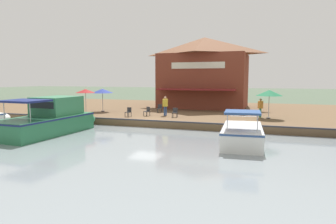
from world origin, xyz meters
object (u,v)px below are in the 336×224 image
at_px(motorboat_distant_upstream, 54,119).
at_px(cafe_chair_under_first_umbrella, 175,112).
at_px(cafe_chair_mid_patio, 160,108).
at_px(motorboat_second_along, 242,133).
at_px(patio_umbrella_by_entrance, 269,93).
at_px(cafe_chair_back_row_seat, 74,109).
at_px(cafe_chair_beside_entrance, 129,111).
at_px(person_mid_patio, 260,106).
at_px(cafe_chair_facing_river, 70,105).
at_px(waterfront_restaurant, 204,72).
at_px(patio_umbrella_far_corner, 85,91).
at_px(mooring_post, 29,110).
at_px(patio_umbrella_mid_patio_left, 102,91).
at_px(cafe_chair_far_corner_seat, 147,111).
at_px(tree_downstream_bank, 187,76).
at_px(person_near_entrance, 165,104).

bearing_deg(motorboat_distant_upstream, cafe_chair_under_first_umbrella, 135.56).
relative_size(cafe_chair_mid_patio, motorboat_second_along, 0.14).
height_order(patio_umbrella_by_entrance, cafe_chair_back_row_seat, patio_umbrella_by_entrance).
xyz_separation_m(cafe_chair_back_row_seat, cafe_chair_beside_entrance, (-0.04, 5.86, 0.00)).
bearing_deg(person_mid_patio, cafe_chair_facing_river, -91.20).
distance_m(waterfront_restaurant, patio_umbrella_far_corner, 14.56).
distance_m(person_mid_patio, mooring_post, 21.81).
xyz_separation_m(cafe_chair_mid_patio, motorboat_second_along, (9.71, 9.10, -0.38)).
xyz_separation_m(patio_umbrella_mid_patio_left, cafe_chair_mid_patio, (-0.94, 6.10, -1.70)).
height_order(motorboat_second_along, mooring_post, motorboat_second_along).
height_order(cafe_chair_far_corner_seat, motorboat_second_along, motorboat_second_along).
distance_m(waterfront_restaurant, motorboat_second_along, 18.74).
relative_size(cafe_chair_mid_patio, cafe_chair_beside_entrance, 1.00).
relative_size(patio_umbrella_mid_patio_left, cafe_chair_under_first_umbrella, 2.88).
bearing_deg(person_mid_patio, tree_downstream_bank, -141.96).
bearing_deg(person_near_entrance, cafe_chair_facing_river, -99.34).
relative_size(waterfront_restaurant, patio_umbrella_by_entrance, 4.16).
distance_m(patio_umbrella_far_corner, patio_umbrella_by_entrance, 17.40).
bearing_deg(cafe_chair_back_row_seat, motorboat_distant_upstream, 24.16).
bearing_deg(motorboat_second_along, cafe_chair_back_row_seat, -108.78).
distance_m(cafe_chair_facing_river, person_near_entrance, 12.41).
bearing_deg(cafe_chair_back_row_seat, tree_downstream_bank, 158.07).
distance_m(person_mid_patio, tree_downstream_bank, 17.28).
relative_size(patio_umbrella_mid_patio_left, mooring_post, 2.59).
xyz_separation_m(waterfront_restaurant, patio_umbrella_mid_patio_left, (8.45, -9.11, -2.09)).
height_order(cafe_chair_mid_patio, motorboat_second_along, motorboat_second_along).
relative_size(person_near_entrance, motorboat_second_along, 0.29).
height_order(patio_umbrella_far_corner, mooring_post, patio_umbrella_far_corner).
xyz_separation_m(patio_umbrella_far_corner, cafe_chair_far_corner_seat, (-0.21, 6.53, -1.77)).
distance_m(patio_umbrella_by_entrance, cafe_chair_beside_entrance, 12.61).
height_order(patio_umbrella_by_entrance, mooring_post, patio_umbrella_by_entrance).
distance_m(patio_umbrella_far_corner, patio_umbrella_mid_patio_left, 2.30).
height_order(patio_umbrella_far_corner, tree_downstream_bank, tree_downstream_bank).
relative_size(patio_umbrella_by_entrance, tree_downstream_bank, 0.44).
xyz_separation_m(cafe_chair_beside_entrance, motorboat_second_along, (5.65, 10.64, -0.38)).
height_order(patio_umbrella_mid_patio_left, mooring_post, patio_umbrella_mid_patio_left).
xyz_separation_m(waterfront_restaurant, cafe_chair_facing_river, (7.72, -13.86, -3.80)).
height_order(cafe_chair_under_first_umbrella, cafe_chair_back_row_seat, same).
bearing_deg(waterfront_restaurant, cafe_chair_under_first_umbrella, -2.08).
relative_size(cafe_chair_far_corner_seat, tree_downstream_bank, 0.15).
distance_m(cafe_chair_facing_river, motorboat_second_along, 22.10).
xyz_separation_m(patio_umbrella_far_corner, mooring_post, (2.67, -4.60, -1.77)).
bearing_deg(cafe_chair_far_corner_seat, cafe_chair_back_row_seat, -81.09).
relative_size(waterfront_restaurant, cafe_chair_far_corner_seat, 12.36).
bearing_deg(motorboat_distant_upstream, patio_umbrella_mid_patio_left, -170.76).
bearing_deg(mooring_post, cafe_chair_under_first_umbrella, 101.07).
distance_m(waterfront_restaurant, patio_umbrella_mid_patio_left, 12.60).
height_order(patio_umbrella_far_corner, cafe_chair_beside_entrance, patio_umbrella_far_corner).
relative_size(waterfront_restaurant, patio_umbrella_far_corner, 4.23).
distance_m(waterfront_restaurant, cafe_chair_under_first_umbrella, 11.29).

